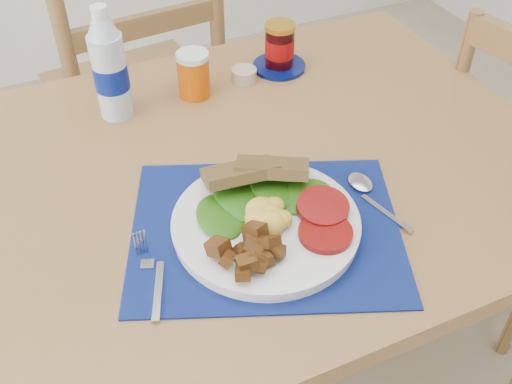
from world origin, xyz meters
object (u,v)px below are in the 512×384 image
(water_bottle, at_px, (110,69))
(juice_glass, at_px, (194,76))
(breakfast_plate, at_px, (264,222))
(chair_far, at_px, (135,62))
(jam_on_saucer, at_px, (279,49))

(water_bottle, xyz_separation_m, juice_glass, (0.17, 0.00, -0.06))
(breakfast_plate, distance_m, water_bottle, 0.47)
(chair_far, distance_m, breakfast_plate, 0.89)
(breakfast_plate, xyz_separation_m, jam_on_saucer, (0.26, 0.47, 0.02))
(water_bottle, bearing_deg, chair_far, 72.11)
(water_bottle, distance_m, jam_on_saucer, 0.39)
(chair_far, bearing_deg, jam_on_saucer, 116.87)
(breakfast_plate, distance_m, juice_glass, 0.45)
(chair_far, relative_size, breakfast_plate, 4.01)
(chair_far, bearing_deg, water_bottle, 66.82)
(jam_on_saucer, bearing_deg, juice_glass, -173.19)
(water_bottle, xyz_separation_m, jam_on_saucer, (0.39, 0.03, -0.06))
(breakfast_plate, height_order, jam_on_saucer, jam_on_saucer)
(breakfast_plate, xyz_separation_m, juice_glass, (0.04, 0.45, 0.02))
(juice_glass, xyz_separation_m, jam_on_saucer, (0.22, 0.03, 0.00))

